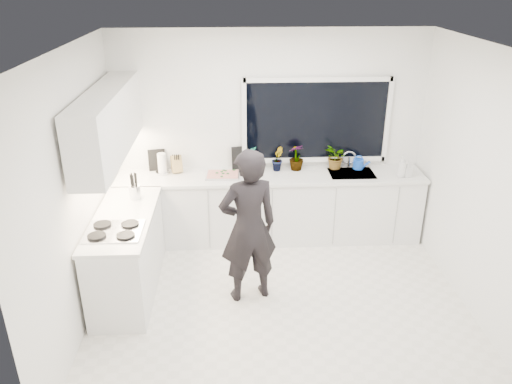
{
  "coord_description": "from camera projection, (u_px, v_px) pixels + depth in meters",
  "views": [
    {
      "loc": [
        -0.48,
        -4.47,
        3.33
      ],
      "look_at": [
        -0.24,
        0.4,
        1.15
      ],
      "focal_mm": 35.0,
      "sensor_mm": 36.0,
      "label": 1
    }
  ],
  "objects": [
    {
      "name": "wall_right",
      "position": [
        482.0,
        186.0,
        4.99
      ],
      "size": [
        0.02,
        3.5,
        2.7
      ],
      "primitive_type": "cube",
      "color": "white",
      "rests_on": "ground"
    },
    {
      "name": "floor",
      "position": [
        280.0,
        303.0,
        5.46
      ],
      "size": [
        4.0,
        3.5,
        0.02
      ],
      "primitive_type": "cube",
      "color": "beige",
      "rests_on": "ground"
    },
    {
      "name": "stovetop",
      "position": [
        114.0,
        231.0,
        5.0
      ],
      "size": [
        0.56,
        0.48,
        0.03
      ],
      "primitive_type": "cube",
      "color": "black",
      "rests_on": "countertop_left"
    },
    {
      "name": "faucet",
      "position": [
        349.0,
        160.0,
        6.58
      ],
      "size": [
        0.03,
        0.03,
        0.22
      ],
      "primitive_type": "cylinder",
      "color": "silver",
      "rests_on": "countertop_back"
    },
    {
      "name": "watering_can",
      "position": [
        358.0,
        164.0,
        6.57
      ],
      "size": [
        0.14,
        0.14,
        0.13
      ],
      "primitive_type": "cylinder",
      "rotation": [
        0.0,
        0.0,
        -0.02
      ],
      "color": "blue",
      "rests_on": "countertop_back"
    },
    {
      "name": "base_cabinets_back",
      "position": [
        270.0,
        208.0,
        6.6
      ],
      "size": [
        3.92,
        0.58,
        0.88
      ],
      "primitive_type": "cube",
      "color": "white",
      "rests_on": "floor"
    },
    {
      "name": "window",
      "position": [
        316.0,
        120.0,
        6.42
      ],
      "size": [
        1.8,
        0.02,
        1.0
      ],
      "primitive_type": "cube",
      "color": "black",
      "rests_on": "wall_back"
    },
    {
      "name": "countertop_left",
      "position": [
        123.0,
        218.0,
        5.33
      ],
      "size": [
        0.62,
        1.6,
        0.04
      ],
      "primitive_type": "cube",
      "color": "silver",
      "rests_on": "base_cabinets_left"
    },
    {
      "name": "herb_plants",
      "position": [
        308.0,
        158.0,
        6.5
      ],
      "size": [
        1.35,
        0.35,
        0.34
      ],
      "color": "#26662D",
      "rests_on": "countertop_back"
    },
    {
      "name": "soap_bottles",
      "position": [
        404.0,
        167.0,
        6.29
      ],
      "size": [
        0.21,
        0.15,
        0.29
      ],
      "color": "#D8BF66",
      "rests_on": "countertop_back"
    },
    {
      "name": "pizza",
      "position": [
        223.0,
        174.0,
        6.33
      ],
      "size": [
        0.4,
        0.3,
        0.01
      ],
      "primitive_type": "cube",
      "rotation": [
        0.0,
        0.0,
        -0.05
      ],
      "color": "red",
      "rests_on": "pizza_tray"
    },
    {
      "name": "pizza_tray",
      "position": [
        223.0,
        175.0,
        6.34
      ],
      "size": [
        0.44,
        0.34,
        0.03
      ],
      "primitive_type": "cube",
      "rotation": [
        0.0,
        0.0,
        -0.05
      ],
      "color": "silver",
      "rests_on": "countertop_back"
    },
    {
      "name": "utensil_crock",
      "position": [
        135.0,
        192.0,
        5.7
      ],
      "size": [
        0.17,
        0.17,
        0.16
      ],
      "primitive_type": "cylinder",
      "rotation": [
        0.0,
        0.0,
        0.43
      ],
      "color": "#ABABAF",
      "rests_on": "countertop_left"
    },
    {
      "name": "wall_back",
      "position": [
        269.0,
        135.0,
        6.51
      ],
      "size": [
        4.0,
        0.02,
        2.7
      ],
      "primitive_type": "cube",
      "color": "white",
      "rests_on": "ground"
    },
    {
      "name": "picture_frame_large",
      "position": [
        157.0,
        160.0,
        6.5
      ],
      "size": [
        0.22,
        0.06,
        0.28
      ],
      "primitive_type": "cube",
      "rotation": [
        0.0,
        0.0,
        0.17
      ],
      "color": "black",
      "rests_on": "countertop_back"
    },
    {
      "name": "person",
      "position": [
        248.0,
        227.0,
        5.22
      ],
      "size": [
        0.72,
        0.57,
        1.73
      ],
      "primitive_type": "imported",
      "rotation": [
        0.0,
        0.0,
        3.42
      ],
      "color": "black",
      "rests_on": "floor"
    },
    {
      "name": "sink",
      "position": [
        351.0,
        177.0,
        6.47
      ],
      "size": [
        0.58,
        0.42,
        0.14
      ],
      "primitive_type": "cube",
      "color": "silver",
      "rests_on": "countertop_back"
    },
    {
      "name": "wall_left",
      "position": [
        75.0,
        194.0,
        4.81
      ],
      "size": [
        0.02,
        3.5,
        2.7
      ],
      "primitive_type": "cube",
      "color": "white",
      "rests_on": "ground"
    },
    {
      "name": "ceiling",
      "position": [
        286.0,
        47.0,
        4.35
      ],
      "size": [
        4.0,
        3.5,
        0.02
      ],
      "primitive_type": "cube",
      "color": "white",
      "rests_on": "wall_back"
    },
    {
      "name": "base_cabinets_left",
      "position": [
        128.0,
        255.0,
        5.52
      ],
      "size": [
        0.58,
        1.6,
        0.88
      ],
      "primitive_type": "cube",
      "color": "white",
      "rests_on": "floor"
    },
    {
      "name": "countertop_back",
      "position": [
        271.0,
        176.0,
        6.4
      ],
      "size": [
        3.94,
        0.62,
        0.04
      ],
      "primitive_type": "cube",
      "color": "silver",
      "rests_on": "base_cabinets_back"
    },
    {
      "name": "picture_frame_small",
      "position": [
        241.0,
        158.0,
        6.54
      ],
      "size": [
        0.25,
        0.06,
        0.3
      ],
      "primitive_type": "cube",
      "rotation": [
        0.0,
        0.0,
        0.15
      ],
      "color": "black",
      "rests_on": "countertop_back"
    },
    {
      "name": "paper_towel_roll",
      "position": [
        162.0,
        164.0,
        6.38
      ],
      "size": [
        0.13,
        0.13,
        0.26
      ],
      "primitive_type": "cylinder",
      "rotation": [
        0.0,
        0.0,
        0.19
      ],
      "color": "silver",
      "rests_on": "countertop_back"
    },
    {
      "name": "upper_cabinets",
      "position": [
        108.0,
        123.0,
        5.26
      ],
      "size": [
        0.34,
        2.1,
        0.7
      ],
      "primitive_type": "cube",
      "color": "white",
      "rests_on": "wall_left"
    },
    {
      "name": "knife_block",
      "position": [
        177.0,
        164.0,
        6.43
      ],
      "size": [
        0.15,
        0.14,
        0.22
      ],
      "primitive_type": "cube",
      "rotation": [
        0.0,
        0.0,
        0.32
      ],
      "color": "olive",
      "rests_on": "countertop_back"
    }
  ]
}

